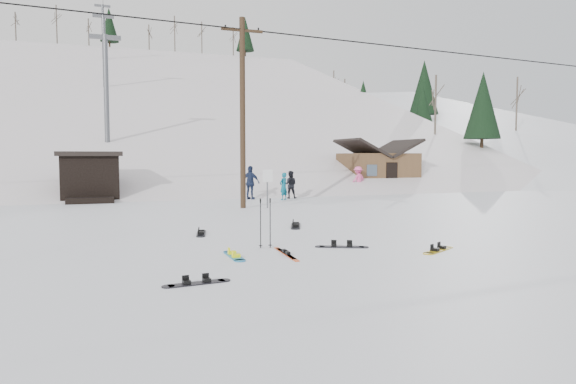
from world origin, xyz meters
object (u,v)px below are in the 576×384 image
object	(u,v)px
hero_skis	(286,253)
hero_snowboard	(234,255)
utility_pole	(243,110)
cabin	(378,170)

from	to	relation	value
hero_skis	hero_snowboard	bearing A→B (deg)	175.52
utility_pole	hero_snowboard	world-z (taller)	utility_pole
hero_snowboard	utility_pole	bearing A→B (deg)	-15.85
utility_pole	hero_skis	distance (m)	12.78
cabin	hero_snowboard	world-z (taller)	cabin
cabin	hero_snowboard	bearing A→B (deg)	-127.02
hero_skis	utility_pole	bearing A→B (deg)	83.44
cabin	hero_skis	distance (m)	26.43
utility_pole	hero_skis	world-z (taller)	utility_pole
cabin	hero_skis	xyz separation A→B (m)	(-14.96, -21.74, -1.45)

